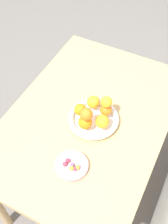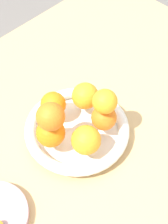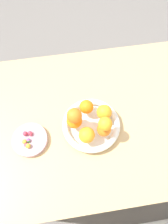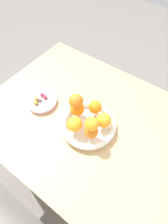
% 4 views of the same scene
% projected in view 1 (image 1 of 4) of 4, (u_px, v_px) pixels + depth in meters
% --- Properties ---
extents(ground_plane, '(6.00, 6.00, 0.00)m').
position_uv_depth(ground_plane, '(87.00, 180.00, 1.98)').
color(ground_plane, slate).
extents(dining_table, '(1.10, 0.76, 0.74)m').
position_uv_depth(dining_table, '(88.00, 126.00, 1.47)').
color(dining_table, tan).
rests_on(dining_table, ground_plane).
extents(fruit_bowl, '(0.25, 0.25, 0.04)m').
position_uv_depth(fruit_bowl, '(93.00, 119.00, 1.37)').
color(fruit_bowl, white).
rests_on(fruit_bowl, dining_table).
extents(candy_dish, '(0.15, 0.15, 0.02)m').
position_uv_depth(candy_dish, '(72.00, 166.00, 1.22)').
color(candy_dish, '#B28C99').
rests_on(candy_dish, dining_table).
extents(orange_0, '(0.06, 0.06, 0.06)m').
position_uv_depth(orange_0, '(106.00, 110.00, 1.34)').
color(orange_0, orange).
rests_on(orange_0, fruit_bowl).
extents(orange_1, '(0.06, 0.06, 0.06)m').
position_uv_depth(orange_1, '(93.00, 102.00, 1.37)').
color(orange_1, orange).
rests_on(orange_1, fruit_bowl).
extents(orange_2, '(0.06, 0.06, 0.06)m').
position_uv_depth(orange_2, '(80.00, 110.00, 1.34)').
color(orange_2, orange).
rests_on(orange_2, fruit_bowl).
extents(orange_3, '(0.06, 0.06, 0.06)m').
position_uv_depth(orange_3, '(85.00, 122.00, 1.29)').
color(orange_3, orange).
rests_on(orange_3, fruit_bowl).
extents(orange_4, '(0.07, 0.07, 0.07)m').
position_uv_depth(orange_4, '(102.00, 121.00, 1.29)').
color(orange_4, orange).
rests_on(orange_4, fruit_bowl).
extents(orange_5, '(0.06, 0.06, 0.06)m').
position_uv_depth(orange_5, '(106.00, 102.00, 1.30)').
color(orange_5, orange).
rests_on(orange_5, orange_0).
extents(orange_6, '(0.06, 0.06, 0.06)m').
position_uv_depth(orange_6, '(86.00, 114.00, 1.24)').
color(orange_6, orange).
rests_on(orange_6, orange_3).
extents(candy_ball_0, '(0.02, 0.02, 0.02)m').
position_uv_depth(candy_ball_0, '(73.00, 165.00, 1.20)').
color(candy_ball_0, '#8C4C99').
rests_on(candy_ball_0, candy_dish).
extents(candy_ball_1, '(0.02, 0.02, 0.02)m').
position_uv_depth(candy_ball_1, '(69.00, 161.00, 1.21)').
color(candy_ball_1, '#C6384C').
rests_on(candy_ball_1, candy_dish).
extents(candy_ball_2, '(0.02, 0.02, 0.02)m').
position_uv_depth(candy_ball_2, '(72.00, 168.00, 1.19)').
color(candy_ball_2, gold).
rests_on(candy_ball_2, candy_dish).
extents(candy_ball_3, '(0.02, 0.02, 0.02)m').
position_uv_depth(candy_ball_3, '(68.00, 161.00, 1.21)').
color(candy_ball_3, '#C6384C').
rests_on(candy_ball_3, candy_dish).
extents(candy_ball_4, '(0.02, 0.02, 0.02)m').
position_uv_depth(candy_ball_4, '(76.00, 168.00, 1.19)').
color(candy_ball_4, '#C6384C').
rests_on(candy_ball_4, candy_dish).
extents(candy_ball_5, '(0.01, 0.01, 0.01)m').
position_uv_depth(candy_ball_5, '(73.00, 165.00, 1.20)').
color(candy_ball_5, '#4C9947').
rests_on(candy_ball_5, candy_dish).
extents(candy_ball_6, '(0.02, 0.02, 0.02)m').
position_uv_depth(candy_ball_6, '(65.00, 164.00, 1.20)').
color(candy_ball_6, '#C6384C').
rests_on(candy_ball_6, candy_dish).
extents(candy_ball_7, '(0.02, 0.02, 0.02)m').
position_uv_depth(candy_ball_7, '(77.00, 167.00, 1.19)').
color(candy_ball_7, gold).
rests_on(candy_ball_7, candy_dish).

